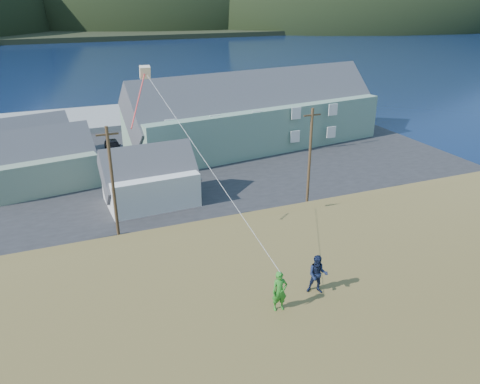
# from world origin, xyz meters

# --- Properties ---
(ground) EXTENTS (900.00, 900.00, 0.00)m
(ground) POSITION_xyz_m (0.00, 0.00, 0.00)
(ground) COLOR #0A1638
(ground) RESTS_ON ground
(grass_strip) EXTENTS (110.00, 8.00, 0.10)m
(grass_strip) POSITION_xyz_m (0.00, -2.00, 0.05)
(grass_strip) COLOR #4C3D19
(grass_strip) RESTS_ON ground
(waterfront_lot) EXTENTS (72.00, 36.00, 0.12)m
(waterfront_lot) POSITION_xyz_m (0.00, 17.00, 0.06)
(waterfront_lot) COLOR #28282B
(waterfront_lot) RESTS_ON ground
(wharf) EXTENTS (26.00, 14.00, 0.90)m
(wharf) POSITION_xyz_m (-6.00, 40.00, 0.45)
(wharf) COLOR gray
(wharf) RESTS_ON ground
(far_shore) EXTENTS (900.00, 320.00, 2.00)m
(far_shore) POSITION_xyz_m (0.00, 330.00, 1.00)
(far_shore) COLOR black
(far_shore) RESTS_ON ground
(far_hills) EXTENTS (760.00, 265.00, 143.00)m
(far_hills) POSITION_xyz_m (35.59, 279.38, 2.00)
(far_hills) COLOR black
(far_hills) RESTS_ON ground
(lodge) EXTENTS (32.79, 13.12, 11.21)m
(lodge) POSITION_xyz_m (15.88, 19.85, 4.32)
(lodge) COLOR gray
(lodge) RESTS_ON waterfront_lot
(shed_palegreen_near) EXTENTS (10.64, 7.59, 7.15)m
(shed_palegreen_near) POSITION_xyz_m (-9.04, 15.27, 2.69)
(shed_palegreen_near) COLOR gray
(shed_palegreen_near) RESTS_ON waterfront_lot
(shed_white) EXTENTS (8.46, 5.88, 6.56)m
(shed_white) POSITION_xyz_m (-0.17, 7.34, 2.52)
(shed_white) COLOR white
(shed_white) RESTS_ON waterfront_lot
(shed_palegreen_far) EXTENTS (10.35, 7.30, 6.31)m
(shed_palegreen_far) POSITION_xyz_m (-10.45, 24.02, 2.43)
(shed_palegreen_far) COLOR gray
(shed_palegreen_far) RESTS_ON waterfront_lot
(utility_poles) EXTENTS (28.59, 0.24, 9.76)m
(utility_poles) POSITION_xyz_m (-2.74, 1.50, 4.73)
(utility_poles) COLOR #47331E
(utility_poles) RESTS_ON waterfront_lot
(parked_cars) EXTENTS (23.22, 11.43, 1.50)m
(parked_cars) POSITION_xyz_m (-8.24, 22.70, 0.84)
(parked_cars) COLOR gray
(parked_cars) RESTS_ON waterfront_lot
(kite_flyer_green) EXTENTS (0.60, 0.43, 1.54)m
(kite_flyer_green) POSITION_xyz_m (-0.82, -19.53, 7.97)
(kite_flyer_green) COLOR #298223
(kite_flyer_green) RESTS_ON hillside
(kite_flyer_navy) EXTENTS (0.96, 0.89, 1.57)m
(kite_flyer_navy) POSITION_xyz_m (0.98, -19.13, 7.99)
(kite_flyer_navy) COLOR #151F3C
(kite_flyer_navy) RESTS_ON hillside
(kite_rig) EXTENTS (1.90, 4.56, 10.72)m
(kite_rig) POSITION_xyz_m (-3.40, -11.23, 14.31)
(kite_rig) COLOR #F8E1BD
(kite_rig) RESTS_ON ground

